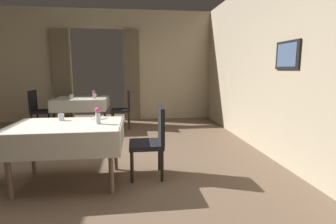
{
  "coord_description": "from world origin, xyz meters",
  "views": [
    {
      "loc": [
        1.0,
        -3.3,
        1.41
      ],
      "look_at": [
        1.5,
        0.67,
        0.76
      ],
      "focal_mm": 28.06,
      "sensor_mm": 36.0,
      "label": 1
    }
  ],
  "objects_px": {
    "chair_mid_right": "(152,138)",
    "glass_far_c": "(72,97)",
    "dining_table_mid": "(67,132)",
    "plate_mid_c": "(98,118)",
    "flower_vase_far": "(94,94)",
    "glass_far_b": "(95,95)",
    "glass_mid_b": "(61,117)",
    "dining_table_far": "(81,102)",
    "chair_far_right": "(124,107)",
    "chair_far_left": "(39,108)",
    "flower_vase_mid": "(98,115)"
  },
  "relations": [
    {
      "from": "chair_mid_right",
      "to": "chair_far_right",
      "type": "relative_size",
      "value": 1.0
    },
    {
      "from": "chair_far_right",
      "to": "plate_mid_c",
      "type": "distance_m",
      "value": 2.76
    },
    {
      "from": "glass_mid_b",
      "to": "plate_mid_c",
      "type": "height_order",
      "value": "glass_mid_b"
    },
    {
      "from": "dining_table_mid",
      "to": "plate_mid_c",
      "type": "xyz_separation_m",
      "value": [
        0.33,
        0.33,
        0.11
      ]
    },
    {
      "from": "flower_vase_far",
      "to": "glass_far_b",
      "type": "xyz_separation_m",
      "value": [
        -0.03,
        0.36,
        -0.06
      ]
    },
    {
      "from": "chair_far_left",
      "to": "chair_far_right",
      "type": "xyz_separation_m",
      "value": [
        1.97,
        -0.04,
        0.0
      ]
    },
    {
      "from": "dining_table_far",
      "to": "chair_mid_right",
      "type": "relative_size",
      "value": 1.29
    },
    {
      "from": "dining_table_mid",
      "to": "dining_table_far",
      "type": "relative_size",
      "value": 1.11
    },
    {
      "from": "chair_far_right",
      "to": "flower_vase_mid",
      "type": "distance_m",
      "value": 3.13
    },
    {
      "from": "dining_table_mid",
      "to": "glass_far_b",
      "type": "xyz_separation_m",
      "value": [
        -0.11,
        3.17,
        0.14
      ]
    },
    {
      "from": "chair_far_right",
      "to": "flower_vase_mid",
      "type": "bearing_deg",
      "value": -93.47
    },
    {
      "from": "chair_mid_right",
      "to": "glass_far_c",
      "type": "relative_size",
      "value": 9.49
    },
    {
      "from": "glass_mid_b",
      "to": "flower_vase_far",
      "type": "distance_m",
      "value": 2.56
    },
    {
      "from": "chair_mid_right",
      "to": "glass_far_b",
      "type": "xyz_separation_m",
      "value": [
        -1.16,
        3.09,
        0.28
      ]
    },
    {
      "from": "plate_mid_c",
      "to": "glass_far_c",
      "type": "height_order",
      "value": "glass_far_c"
    },
    {
      "from": "chair_mid_right",
      "to": "chair_far_right",
      "type": "height_order",
      "value": "same"
    },
    {
      "from": "plate_mid_c",
      "to": "glass_far_b",
      "type": "height_order",
      "value": "glass_far_b"
    },
    {
      "from": "glass_far_b",
      "to": "glass_far_c",
      "type": "relative_size",
      "value": 0.86
    },
    {
      "from": "flower_vase_far",
      "to": "glass_far_b",
      "type": "distance_m",
      "value": 0.36
    },
    {
      "from": "plate_mid_c",
      "to": "glass_far_c",
      "type": "bearing_deg",
      "value": 110.01
    },
    {
      "from": "chair_mid_right",
      "to": "plate_mid_c",
      "type": "distance_m",
      "value": 0.8
    },
    {
      "from": "dining_table_far",
      "to": "flower_vase_far",
      "type": "bearing_deg",
      "value": -36.64
    },
    {
      "from": "chair_mid_right",
      "to": "glass_far_c",
      "type": "height_order",
      "value": "chair_mid_right"
    },
    {
      "from": "dining_table_far",
      "to": "chair_far_left",
      "type": "distance_m",
      "value": 0.99
    },
    {
      "from": "glass_mid_b",
      "to": "glass_far_c",
      "type": "relative_size",
      "value": 0.91
    },
    {
      "from": "chair_mid_right",
      "to": "chair_far_left",
      "type": "height_order",
      "value": "same"
    },
    {
      "from": "flower_vase_mid",
      "to": "plate_mid_c",
      "type": "bearing_deg",
      "value": 97.77
    },
    {
      "from": "chair_far_left",
      "to": "dining_table_far",
      "type": "bearing_deg",
      "value": -3.34
    },
    {
      "from": "chair_mid_right",
      "to": "glass_far_c",
      "type": "bearing_deg",
      "value": 120.57
    },
    {
      "from": "chair_far_left",
      "to": "chair_far_right",
      "type": "bearing_deg",
      "value": -1.23
    },
    {
      "from": "dining_table_far",
      "to": "glass_mid_b",
      "type": "height_order",
      "value": "glass_mid_b"
    },
    {
      "from": "dining_table_far",
      "to": "glass_mid_b",
      "type": "distance_m",
      "value": 2.82
    },
    {
      "from": "flower_vase_far",
      "to": "glass_mid_b",
      "type": "bearing_deg",
      "value": -91.02
    },
    {
      "from": "chair_far_left",
      "to": "glass_far_c",
      "type": "bearing_deg",
      "value": -18.58
    },
    {
      "from": "glass_far_c",
      "to": "dining_table_far",
      "type": "bearing_deg",
      "value": 52.34
    },
    {
      "from": "flower_vase_far",
      "to": "flower_vase_mid",
      "type": "bearing_deg",
      "value": -80.73
    },
    {
      "from": "dining_table_far",
      "to": "glass_mid_b",
      "type": "bearing_deg",
      "value": -84.18
    },
    {
      "from": "chair_far_right",
      "to": "glass_mid_b",
      "type": "distance_m",
      "value": 2.92
    },
    {
      "from": "glass_far_b",
      "to": "dining_table_far",
      "type": "bearing_deg",
      "value": -160.12
    },
    {
      "from": "dining_table_far",
      "to": "plate_mid_c",
      "type": "distance_m",
      "value": 2.82
    },
    {
      "from": "chair_far_left",
      "to": "dining_table_mid",
      "type": "bearing_deg",
      "value": -65.87
    },
    {
      "from": "dining_table_mid",
      "to": "chair_mid_right",
      "type": "xyz_separation_m",
      "value": [
        1.05,
        0.08,
        -0.14
      ]
    },
    {
      "from": "chair_far_left",
      "to": "plate_mid_c",
      "type": "relative_size",
      "value": 3.91
    },
    {
      "from": "dining_table_far",
      "to": "chair_far_right",
      "type": "bearing_deg",
      "value": 0.89
    },
    {
      "from": "chair_far_right",
      "to": "glass_mid_b",
      "type": "xyz_separation_m",
      "value": [
        -0.7,
        -2.82,
        0.28
      ]
    },
    {
      "from": "chair_far_left",
      "to": "flower_vase_far",
      "type": "bearing_deg",
      "value": -13.01
    },
    {
      "from": "dining_table_mid",
      "to": "chair_far_left",
      "type": "distance_m",
      "value": 3.41
    },
    {
      "from": "dining_table_mid",
      "to": "flower_vase_mid",
      "type": "xyz_separation_m",
      "value": [
        0.38,
        -0.03,
        0.21
      ]
    },
    {
      "from": "dining_table_far",
      "to": "glass_far_b",
      "type": "relative_size",
      "value": 14.14
    },
    {
      "from": "dining_table_mid",
      "to": "chair_mid_right",
      "type": "bearing_deg",
      "value": 4.31
    }
  ]
}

